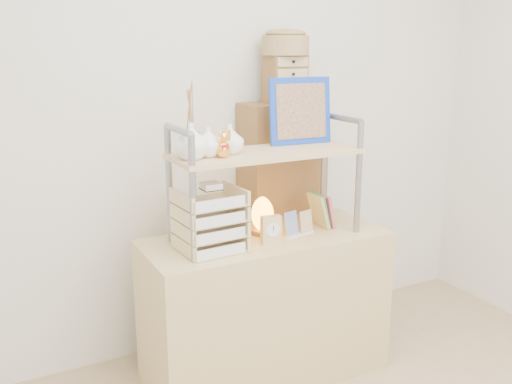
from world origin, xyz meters
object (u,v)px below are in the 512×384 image
Objects in this scene: desk at (266,307)px; letter_tray at (211,224)px; cabinet at (281,222)px; salt_lamp at (262,215)px.

desk is 0.59m from letter_tray.
cabinet is (0.30, 0.37, 0.30)m from desk.
cabinet is 7.20× the size of salt_lamp.
cabinet reaches higher than desk.
desk is at bearing -92.73° from salt_lamp.
salt_lamp reaches higher than desk.
desk is 6.40× the size of salt_lamp.
letter_tray is 0.33m from salt_lamp.
desk is at bearing 11.43° from letter_tray.
salt_lamp is at bearing 18.52° from letter_tray.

